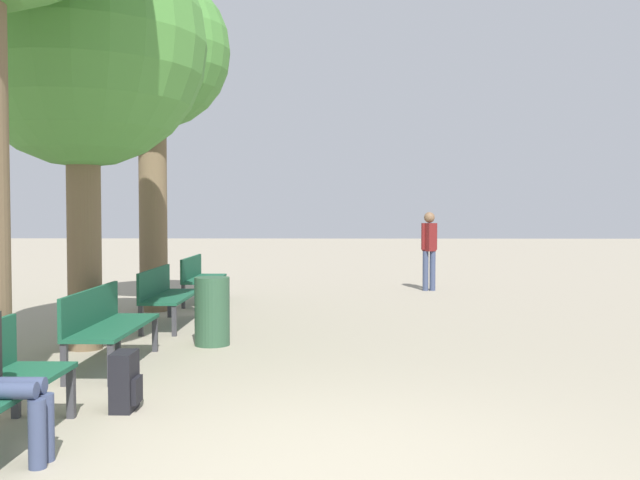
{
  "coord_description": "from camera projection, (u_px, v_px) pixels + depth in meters",
  "views": [
    {
      "loc": [
        0.19,
        -4.57,
        1.67
      ],
      "look_at": [
        0.04,
        5.18,
        1.29
      ],
      "focal_mm": 40.0,
      "sensor_mm": 36.0,
      "label": 1
    }
  ],
  "objects": [
    {
      "name": "ground_plane",
      "position": [
        301.0,
        468.0,
        4.64
      ],
      "size": [
        80.0,
        80.0,
        0.0
      ],
      "primitive_type": "plane",
      "color": "gray"
    },
    {
      "name": "bench_row_1",
      "position": [
        105.0,
        321.0,
        7.65
      ],
      "size": [
        0.54,
        1.79,
        0.84
      ],
      "color": "#195138",
      "rests_on": "ground_plane"
    },
    {
      "name": "bench_row_2",
      "position": [
        165.0,
        292.0,
        10.4
      ],
      "size": [
        0.54,
        1.79,
        0.84
      ],
      "color": "#195138",
      "rests_on": "ground_plane"
    },
    {
      "name": "bench_row_3",
      "position": [
        200.0,
        275.0,
        13.15
      ],
      "size": [
        0.54,
        1.79,
        0.84
      ],
      "color": "#195138",
      "rests_on": "ground_plane"
    },
    {
      "name": "tree_row_1",
      "position": [
        82.0,
        46.0,
        8.54
      ],
      "size": [
        2.99,
        2.99,
        5.2
      ],
      "color": "brown",
      "rests_on": "ground_plane"
    },
    {
      "name": "tree_row_2",
      "position": [
        152.0,
        57.0,
        11.86
      ],
      "size": [
        2.62,
        2.62,
        5.67
      ],
      "color": "brown",
      "rests_on": "ground_plane"
    },
    {
      "name": "backpack",
      "position": [
        125.0,
        382.0,
        5.99
      ],
      "size": [
        0.22,
        0.31,
        0.5
      ],
      "color": "black",
      "rests_on": "ground_plane"
    },
    {
      "name": "pedestrian_near",
      "position": [
        429.0,
        246.0,
        15.07
      ],
      "size": [
        0.34,
        0.3,
        1.67
      ],
      "color": "#384260",
      "rests_on": "ground_plane"
    },
    {
      "name": "trash_bin",
      "position": [
        212.0,
        311.0,
        8.91
      ],
      "size": [
        0.44,
        0.44,
        0.85
      ],
      "color": "#2D5138",
      "rests_on": "ground_plane"
    }
  ]
}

